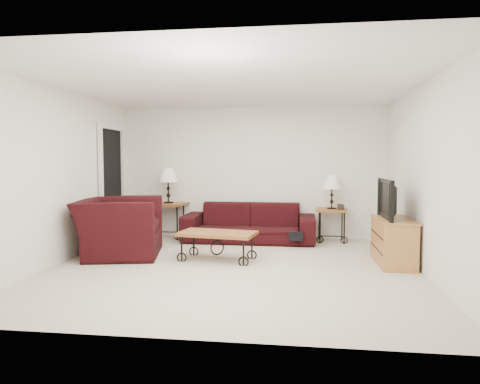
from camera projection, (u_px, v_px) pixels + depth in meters
The scene contains 20 objects.
ground at pixel (233, 268), 6.12m from camera, with size 5.00×5.00×0.00m, color #BAB59F.
wall_back at pixel (252, 173), 8.50m from camera, with size 5.00×0.02×2.50m, color silver.
wall_front at pixel (187, 188), 3.56m from camera, with size 5.00×0.02×2.50m, color silver.
wall_left at pixel (61, 176), 6.36m from camera, with size 0.02×5.00×2.50m, color silver.
wall_right at pixel (425, 178), 5.70m from camera, with size 0.02×5.00×2.50m, color silver.
ceiling at pixel (233, 84), 5.94m from camera, with size 5.00×5.00×0.00m, color white.
doorway at pixel (112, 186), 8.01m from camera, with size 0.08×0.94×2.04m, color black.
sofa at pixel (249, 223), 8.09m from camera, with size 2.39×0.93×0.70m, color black.
side_table_left at pixel (169, 220), 8.48m from camera, with size 0.62×0.62×0.67m, color brown.
side_table_right at pixel (331, 225), 8.07m from camera, with size 0.55×0.55×0.60m, color brown.
lamp_left at pixel (168, 185), 8.43m from camera, with size 0.38×0.38×0.67m, color black, non-canonical shape.
lamp_right at pixel (332, 192), 8.03m from camera, with size 0.34×0.34×0.60m, color black, non-canonical shape.
photo_frame_left at pixel (158, 201), 8.32m from camera, with size 0.13×0.02×0.11m, color black.
photo_frame_right at pixel (341, 207), 7.88m from camera, with size 0.12×0.02×0.10m, color black.
coffee_table at pixel (217, 246), 6.57m from camera, with size 1.12×0.61×0.42m, color brown.
armchair at pixel (120, 227), 6.89m from camera, with size 1.36×1.19×0.89m, color black.
throw_pillow at pixel (127, 223), 6.82m from camera, with size 0.40×0.11×0.40m, color #C24318.
tv_stand at pixel (393, 241), 6.33m from camera, with size 0.45×1.09×0.65m, color #C18E47.
television at pixel (393, 199), 6.29m from camera, with size 0.97×0.13×0.56m, color black.
backpack at pixel (296, 233), 7.62m from camera, with size 0.37×0.28×0.48m, color black.
Camera 1 is at (0.90, -5.96, 1.47)m, focal length 33.19 mm.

